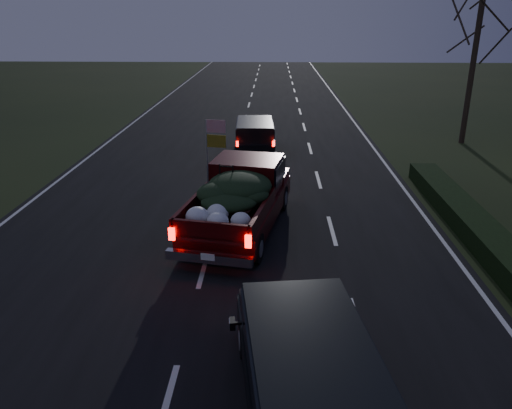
# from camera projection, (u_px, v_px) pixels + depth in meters

# --- Properties ---
(ground) EXTENTS (120.00, 120.00, 0.00)m
(ground) POSITION_uv_depth(u_px,v_px,m) (204.00, 268.00, 13.02)
(ground) COLOR black
(ground) RESTS_ON ground
(road_asphalt) EXTENTS (14.00, 120.00, 0.02)m
(road_asphalt) POSITION_uv_depth(u_px,v_px,m) (204.00, 268.00, 13.02)
(road_asphalt) COLOR black
(road_asphalt) RESTS_ON ground
(hedge_row) EXTENTS (1.00, 10.00, 0.60)m
(hedge_row) POSITION_uv_depth(u_px,v_px,m) (466.00, 217.00, 15.47)
(hedge_row) COLOR black
(hedge_row) RESTS_ON ground
(bare_tree_far) EXTENTS (3.60, 3.60, 7.00)m
(bare_tree_far) POSITION_uv_depth(u_px,v_px,m) (477.00, 36.00, 23.86)
(bare_tree_far) COLOR black
(bare_tree_far) RESTS_ON ground
(pickup_truck) EXTENTS (3.19, 6.01, 2.99)m
(pickup_truck) POSITION_uv_depth(u_px,v_px,m) (240.00, 195.00, 14.99)
(pickup_truck) COLOR #3B0808
(pickup_truck) RESTS_ON ground
(lead_suv) EXTENTS (1.95, 4.30, 1.21)m
(lead_suv) POSITION_uv_depth(u_px,v_px,m) (255.00, 133.00, 23.71)
(lead_suv) COLOR black
(lead_suv) RESTS_ON ground
(rear_suv) EXTENTS (2.55, 4.82, 1.33)m
(rear_suv) POSITION_uv_depth(u_px,v_px,m) (307.00, 365.00, 7.89)
(rear_suv) COLOR black
(rear_suv) RESTS_ON ground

